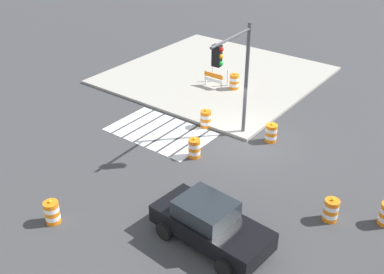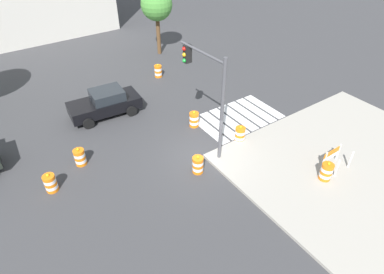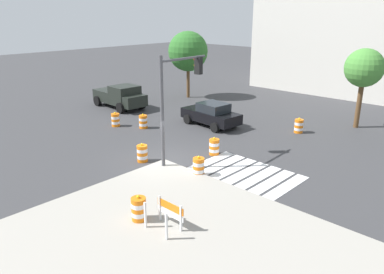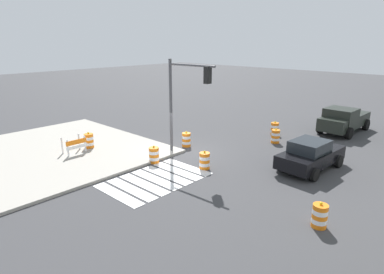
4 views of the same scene
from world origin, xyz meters
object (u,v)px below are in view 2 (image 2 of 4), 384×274
Objects in this scene: traffic_barrel_median_near at (80,157)px; traffic_barrel_far_curb at (194,119)px; traffic_barrel_lane_center at (240,134)px; street_tree_streetside_mid at (157,5)px; traffic_barrel_near_corner at (198,165)px; traffic_light_pole at (207,84)px; sports_car at (105,103)px; traffic_barrel_median_far at (158,71)px; traffic_barrel_crosswalk_end at (50,183)px; traffic_barrel_on_sidewalk at (326,172)px; construction_barricade at (335,156)px.

traffic_barrel_median_near is 1.00× the size of traffic_barrel_far_curb.
street_tree_streetside_mid is at bearing 79.50° from traffic_barrel_lane_center.
traffic_barrel_near_corner is at bearing -112.60° from street_tree_streetside_mid.
traffic_barrel_median_near is 7.41m from traffic_light_pole.
traffic_barrel_median_near is at bearing -128.58° from sports_car.
traffic_barrel_near_corner is 10.83m from traffic_barrel_median_far.
traffic_barrel_median_far is (3.56, 10.23, 0.00)m from traffic_barrel_near_corner.
traffic_barrel_lane_center is at bearing -12.22° from traffic_barrel_crosswalk_end.
traffic_light_pole is (-2.15, -8.93, 3.46)m from traffic_barrel_median_far.
traffic_barrel_far_curb is 0.19× the size of street_tree_streetside_mid.
traffic_light_pole reaches higher than traffic_barrel_far_curb.
street_tree_streetside_mid reaches higher than traffic_barrel_near_corner.
sports_car is at bearing 118.87° from traffic_barrel_on_sidewalk.
traffic_barrel_far_curb is at bearing 71.39° from traffic_light_pole.
traffic_barrel_crosswalk_end is at bearing 156.00° from traffic_barrel_near_corner.
traffic_barrel_median_near and traffic_barrel_lane_center have the same top height.
traffic_light_pole reaches higher than traffic_barrel_median_near.
traffic_barrel_crosswalk_end is 0.19× the size of street_tree_streetside_mid.
construction_barricade is at bearing -56.10° from sports_car.
construction_barricade is (7.48, -11.13, -0.09)m from sports_car.
construction_barricade is at bearing -31.73° from traffic_barrel_near_corner.
traffic_barrel_far_curb is at bearing 109.16° from traffic_barrel_on_sidewalk.
traffic_barrel_on_sidewalk reaches higher than construction_barricade.
sports_car is 4.34× the size of traffic_barrel_on_sidewalk.
traffic_light_pole is at bearing -108.61° from traffic_barrel_far_curb.
traffic_barrel_near_corner is 0.78× the size of construction_barricade.
traffic_barrel_on_sidewalk reaches higher than traffic_barrel_crosswalk_end.
traffic_barrel_far_curb is at bearing -47.62° from sports_car.
traffic_barrel_on_sidewalk is at bearing -40.44° from traffic_barrel_near_corner.
traffic_barrel_on_sidewalk reaches higher than traffic_barrel_near_corner.
street_tree_streetside_mid reaches higher than traffic_barrel_crosswalk_end.
traffic_barrel_far_curb is (8.47, 0.55, 0.00)m from traffic_barrel_crosswalk_end.
traffic_barrel_near_corner and traffic_barrel_median_near have the same top height.
traffic_barrel_near_corner is at bearing -167.92° from traffic_barrel_lane_center.
traffic_barrel_on_sidewalk is 1.20m from construction_barricade.
traffic_barrel_median_far is at bearing 70.79° from traffic_barrel_near_corner.
traffic_barrel_median_far is at bearing 78.03° from traffic_barrel_far_curb.
sports_car reaches higher than traffic_barrel_on_sidewalk.
street_tree_streetside_mid is (10.47, 10.19, 3.57)m from traffic_barrel_median_near.
sports_car reaches higher than traffic_barrel_lane_center.
street_tree_streetside_mid is at bearing 59.14° from traffic_barrel_median_far.
traffic_light_pole is at bearing 131.93° from construction_barricade.
sports_car reaches higher than construction_barricade.
sports_car is 4.72m from traffic_barrel_median_near.
traffic_barrel_near_corner is 1.00× the size of traffic_barrel_far_curb.
traffic_barrel_on_sidewalk is 0.19× the size of street_tree_streetside_mid.
traffic_barrel_median_far is 0.19× the size of street_tree_streetside_mid.
street_tree_streetside_mid is at bearing 40.83° from sports_car.
sports_car is at bearing 102.59° from traffic_barrel_near_corner.
sports_car reaches higher than traffic_barrel_median_far.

